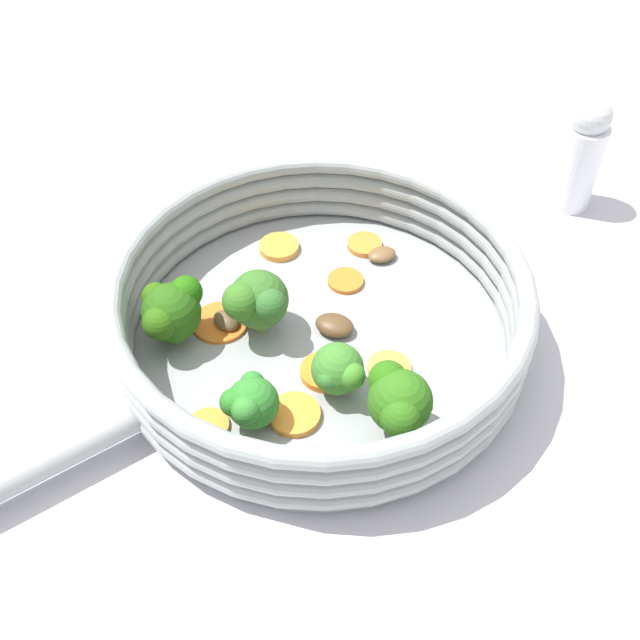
{
  "coord_description": "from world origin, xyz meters",
  "views": [
    {
      "loc": [
        -0.39,
        0.09,
        0.45
      ],
      "look_at": [
        0.0,
        0.0,
        0.03
      ],
      "focal_mm": 42.0,
      "sensor_mm": 36.0,
      "label": 1
    }
  ],
  "objects_px": {
    "broccoli_floret_2": "(171,311)",
    "broccoli_floret_3": "(398,401)",
    "carrot_slice_3": "(346,281)",
    "skillet": "(320,338)",
    "mushroom_piece_1": "(226,321)",
    "broccoli_floret_1": "(256,301)",
    "mushroom_piece_2": "(248,306)",
    "carrot_slice_1": "(365,245)",
    "carrot_slice_4": "(324,372)",
    "broccoli_floret_0": "(250,402)",
    "carrot_slice_7": "(389,368)",
    "carrot_slice_2": "(209,425)",
    "broccoli_floret_4": "(341,370)",
    "mushroom_piece_3": "(334,325)",
    "salt_shaker": "(580,154)",
    "carrot_slice_5": "(279,247)",
    "carrot_slice_0": "(294,414)",
    "mushroom_piece_0": "(382,255)",
    "carrot_slice_6": "(220,322)"
  },
  "relations": [
    {
      "from": "broccoli_floret_2",
      "to": "broccoli_floret_3",
      "type": "distance_m",
      "value": 0.19
    },
    {
      "from": "carrot_slice_3",
      "to": "broccoli_floret_3",
      "type": "relative_size",
      "value": 0.52
    },
    {
      "from": "skillet",
      "to": "mushroom_piece_1",
      "type": "height_order",
      "value": "mushroom_piece_1"
    },
    {
      "from": "broccoli_floret_1",
      "to": "mushroom_piece_2",
      "type": "bearing_deg",
      "value": 9.15
    },
    {
      "from": "carrot_slice_1",
      "to": "mushroom_piece_1",
      "type": "bearing_deg",
      "value": 117.68
    },
    {
      "from": "carrot_slice_4",
      "to": "mushroom_piece_1",
      "type": "bearing_deg",
      "value": 44.7
    },
    {
      "from": "broccoli_floret_0",
      "to": "carrot_slice_7",
      "type": "bearing_deg",
      "value": -76.0
    },
    {
      "from": "carrot_slice_2",
      "to": "carrot_slice_4",
      "type": "bearing_deg",
      "value": -71.99
    },
    {
      "from": "broccoli_floret_3",
      "to": "mushroom_piece_1",
      "type": "relative_size",
      "value": 2.42
    },
    {
      "from": "broccoli_floret_4",
      "to": "mushroom_piece_3",
      "type": "xyz_separation_m",
      "value": [
        0.06,
        -0.01,
        -0.02
      ]
    },
    {
      "from": "mushroom_piece_3",
      "to": "broccoli_floret_0",
      "type": "bearing_deg",
      "value": 134.07
    },
    {
      "from": "carrot_slice_4",
      "to": "salt_shaker",
      "type": "height_order",
      "value": "salt_shaker"
    },
    {
      "from": "carrot_slice_7",
      "to": "carrot_slice_1",
      "type": "bearing_deg",
      "value": -7.24
    },
    {
      "from": "broccoli_floret_2",
      "to": "mushroom_piece_3",
      "type": "distance_m",
      "value": 0.13
    },
    {
      "from": "carrot_slice_3",
      "to": "carrot_slice_5",
      "type": "relative_size",
      "value": 0.87
    },
    {
      "from": "broccoli_floret_1",
      "to": "carrot_slice_2",
      "type": "bearing_deg",
      "value": 149.68
    },
    {
      "from": "carrot_slice_0",
      "to": "carrot_slice_3",
      "type": "relative_size",
      "value": 1.25
    },
    {
      "from": "broccoli_floret_2",
      "to": "broccoli_floret_4",
      "type": "bearing_deg",
      "value": -124.75
    },
    {
      "from": "carrot_slice_7",
      "to": "broccoli_floret_1",
      "type": "bearing_deg",
      "value": 56.39
    },
    {
      "from": "broccoli_floret_4",
      "to": "mushroom_piece_3",
      "type": "distance_m",
      "value": 0.06
    },
    {
      "from": "carrot_slice_2",
      "to": "carrot_slice_7",
      "type": "distance_m",
      "value": 0.14
    },
    {
      "from": "carrot_slice_2",
      "to": "carrot_slice_3",
      "type": "distance_m",
      "value": 0.18
    },
    {
      "from": "carrot_slice_7",
      "to": "broccoli_floret_0",
      "type": "height_order",
      "value": "broccoli_floret_0"
    },
    {
      "from": "broccoli_floret_0",
      "to": "salt_shaker",
      "type": "xyz_separation_m",
      "value": [
        0.2,
        -0.34,
        0.02
      ]
    },
    {
      "from": "carrot_slice_0",
      "to": "carrot_slice_5",
      "type": "relative_size",
      "value": 1.09
    },
    {
      "from": "broccoli_floret_2",
      "to": "mushroom_piece_2",
      "type": "relative_size",
      "value": 1.82
    },
    {
      "from": "carrot_slice_3",
      "to": "carrot_slice_5",
      "type": "bearing_deg",
      "value": 41.43
    },
    {
      "from": "salt_shaker",
      "to": "carrot_slice_7",
      "type": "bearing_deg",
      "value": 127.2
    },
    {
      "from": "carrot_slice_2",
      "to": "mushroom_piece_3",
      "type": "relative_size",
      "value": 0.94
    },
    {
      "from": "mushroom_piece_3",
      "to": "carrot_slice_7",
      "type": "bearing_deg",
      "value": -146.61
    },
    {
      "from": "mushroom_piece_1",
      "to": "mushroom_piece_3",
      "type": "xyz_separation_m",
      "value": [
        -0.02,
        -0.08,
        0.0
      ]
    },
    {
      "from": "mushroom_piece_1",
      "to": "mushroom_piece_2",
      "type": "distance_m",
      "value": 0.02
    },
    {
      "from": "carrot_slice_4",
      "to": "mushroom_piece_3",
      "type": "xyz_separation_m",
      "value": [
        0.04,
        -0.02,
        0.0
      ]
    },
    {
      "from": "carrot_slice_4",
      "to": "mushroom_piece_0",
      "type": "xyz_separation_m",
      "value": [
        0.12,
        -0.08,
        0.0
      ]
    },
    {
      "from": "carrot_slice_3",
      "to": "carrot_slice_6",
      "type": "height_order",
      "value": "same"
    },
    {
      "from": "carrot_slice_0",
      "to": "broccoli_floret_1",
      "type": "xyz_separation_m",
      "value": [
        0.09,
        0.01,
        0.03
      ]
    },
    {
      "from": "mushroom_piece_1",
      "to": "carrot_slice_5",
      "type": "bearing_deg",
      "value": -35.0
    },
    {
      "from": "carrot_slice_1",
      "to": "mushroom_piece_3",
      "type": "bearing_deg",
      "value": 151.93
    },
    {
      "from": "carrot_slice_4",
      "to": "carrot_slice_7",
      "type": "xyz_separation_m",
      "value": [
        -0.01,
        -0.05,
        -0.0
      ]
    },
    {
      "from": "carrot_slice_7",
      "to": "mushroom_piece_0",
      "type": "xyz_separation_m",
      "value": [
        0.12,
        -0.03,
        0.0
      ]
    },
    {
      "from": "carrot_slice_3",
      "to": "broccoli_floret_0",
      "type": "distance_m",
      "value": 0.16
    },
    {
      "from": "broccoli_floret_4",
      "to": "mushroom_piece_2",
      "type": "distance_m",
      "value": 0.11
    },
    {
      "from": "broccoli_floret_3",
      "to": "broccoli_floret_0",
      "type": "bearing_deg",
      "value": 73.75
    },
    {
      "from": "broccoli_floret_0",
      "to": "mushroom_piece_0",
      "type": "height_order",
      "value": "broccoli_floret_0"
    },
    {
      "from": "carrot_slice_5",
      "to": "mushroom_piece_3",
      "type": "distance_m",
      "value": 0.11
    },
    {
      "from": "carrot_slice_6",
      "to": "broccoli_floret_1",
      "type": "bearing_deg",
      "value": -116.67
    },
    {
      "from": "carrot_slice_7",
      "to": "mushroom_piece_2",
      "type": "xyz_separation_m",
      "value": [
        0.08,
        0.09,
        0.0
      ]
    },
    {
      "from": "carrot_slice_3",
      "to": "carrot_slice_6",
      "type": "relative_size",
      "value": 0.68
    },
    {
      "from": "mushroom_piece_1",
      "to": "mushroom_piece_2",
      "type": "bearing_deg",
      "value": -55.73
    },
    {
      "from": "carrot_slice_1",
      "to": "mushroom_piece_3",
      "type": "height_order",
      "value": "mushroom_piece_3"
    }
  ]
}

